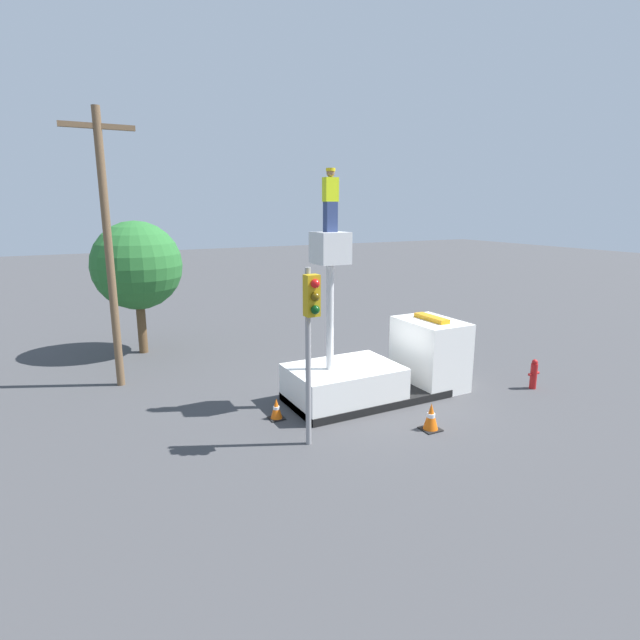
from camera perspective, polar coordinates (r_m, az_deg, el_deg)
ground_plane at (r=16.17m, az=5.30°, el=-8.88°), size 120.00×120.00×0.00m
bucket_truck at (r=16.19m, az=7.24°, el=-5.43°), size 5.87×2.41×5.26m
worker at (r=14.36m, az=1.20°, el=13.53°), size 0.40×0.26×1.75m
traffic_light_pole at (r=12.01m, az=-1.07°, el=-0.31°), size 0.34×0.57×4.56m
fire_hydrant at (r=18.22m, az=23.23°, el=-5.71°), size 0.46×0.22×1.02m
traffic_cone_rear at (r=14.58m, az=-5.01°, el=-10.13°), size 0.43×0.43×0.62m
traffic_cone_curbside at (r=14.17m, az=12.56°, el=-10.79°), size 0.52×0.52×0.76m
tree_left_bg at (r=21.56m, az=-20.19°, el=5.83°), size 3.57×3.57×5.44m
utility_pole at (r=17.63m, az=-23.06°, el=8.09°), size 2.20×0.26×8.98m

